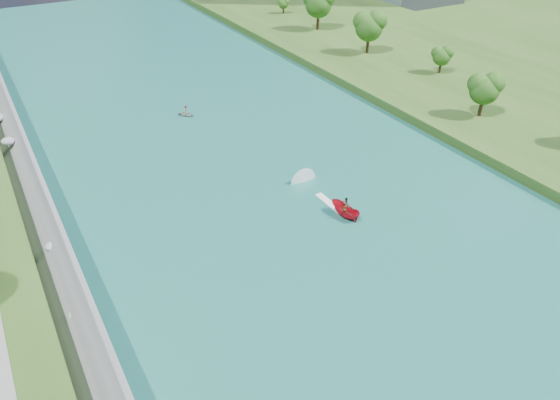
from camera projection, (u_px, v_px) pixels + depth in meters
ground at (401, 310)px, 49.15m from camera, size 260.00×260.00×0.00m
river_water at (288, 205)px, 63.77m from camera, size 55.00×240.00×0.10m
riprap_bank at (56, 265)px, 51.63m from camera, size 4.24×236.00×4.05m
trees_east at (555, 95)px, 76.35m from camera, size 13.61×139.21×10.64m
motorboat at (337, 204)px, 62.50m from camera, size 3.60×18.94×1.99m
raft at (186, 114)px, 85.11m from camera, size 3.11×3.30×1.63m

